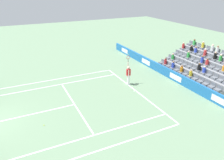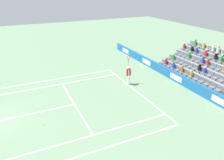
# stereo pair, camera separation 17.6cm
# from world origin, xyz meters

# --- Properties ---
(line_baseline) EXTENTS (10.97, 0.10, 0.01)m
(line_baseline) POSITION_xyz_m (0.00, -11.89, 0.00)
(line_baseline) COLOR white
(line_baseline) RESTS_ON ground
(line_service) EXTENTS (8.23, 0.10, 0.01)m
(line_service) POSITION_xyz_m (0.00, -6.40, 0.00)
(line_service) COLOR white
(line_service) RESTS_ON ground
(line_centre_service) EXTENTS (0.10, 6.40, 0.01)m
(line_centre_service) POSITION_xyz_m (0.00, -3.20, 0.00)
(line_centre_service) COLOR white
(line_centre_service) RESTS_ON ground
(line_singles_sideline_left) EXTENTS (0.10, 11.89, 0.01)m
(line_singles_sideline_left) POSITION_xyz_m (4.12, -5.95, 0.00)
(line_singles_sideline_left) COLOR white
(line_singles_sideline_left) RESTS_ON ground
(line_singles_sideline_right) EXTENTS (0.10, 11.89, 0.01)m
(line_singles_sideline_right) POSITION_xyz_m (-4.12, -5.95, 0.00)
(line_singles_sideline_right) COLOR white
(line_singles_sideline_right) RESTS_ON ground
(line_doubles_sideline_left) EXTENTS (0.10, 11.89, 0.01)m
(line_doubles_sideline_left) POSITION_xyz_m (5.49, -5.95, 0.00)
(line_doubles_sideline_left) COLOR white
(line_doubles_sideline_left) RESTS_ON ground
(line_doubles_sideline_right) EXTENTS (0.10, 11.89, 0.01)m
(line_doubles_sideline_right) POSITION_xyz_m (-5.49, -5.95, 0.00)
(line_doubles_sideline_right) COLOR white
(line_doubles_sideline_right) RESTS_ON ground
(line_centre_mark) EXTENTS (0.10, 0.20, 0.01)m
(line_centre_mark) POSITION_xyz_m (0.00, -11.79, 0.00)
(line_centre_mark) COLOR white
(line_centre_mark) RESTS_ON ground
(sponsor_barrier) EXTENTS (24.89, 0.22, 0.90)m
(sponsor_barrier) POSITION_xyz_m (0.00, -16.35, 0.45)
(sponsor_barrier) COLOR #1E66AD
(sponsor_barrier) RESTS_ON ground
(tennis_player) EXTENTS (0.51, 0.41, 2.85)m
(tennis_player) POSITION_xyz_m (1.45, -11.95, 0.99)
(tennis_player) COLOR white
(tennis_player) RESTS_ON ground
(stadium_stand) EXTENTS (8.06, 4.75, 3.03)m
(stadium_stand) POSITION_xyz_m (0.01, -19.92, 0.83)
(stadium_stand) COLOR gray
(stadium_stand) RESTS_ON ground
(loose_tennis_ball) EXTENTS (0.07, 0.07, 0.07)m
(loose_tennis_ball) POSITION_xyz_m (-1.78, -3.79, 0.03)
(loose_tennis_ball) COLOR #D1E533
(loose_tennis_ball) RESTS_ON ground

